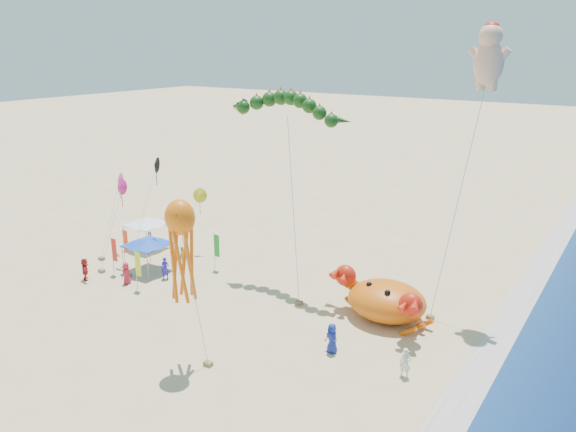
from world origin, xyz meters
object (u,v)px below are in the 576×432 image
at_px(crab_inflatable, 386,300).
at_px(canopy_white, 147,222).
at_px(octopus_kite, 181,243).
at_px(dragon_kite, 286,110).
at_px(cherub_kite, 489,56).
at_px(canopy_blue, 148,242).

relative_size(crab_inflatable, canopy_white, 2.16).
distance_m(crab_inflatable, octopus_kite, 14.75).
height_order(dragon_kite, cherub_kite, cherub_kite).
bearing_deg(octopus_kite, canopy_blue, 145.34).
bearing_deg(canopy_blue, octopus_kite, -34.66).
relative_size(cherub_kite, octopus_kite, 1.95).
bearing_deg(cherub_kite, canopy_white, -171.67).
bearing_deg(dragon_kite, octopus_kite, -81.63).
height_order(crab_inflatable, canopy_white, crab_inflatable).
height_order(octopus_kite, canopy_blue, octopus_kite).
bearing_deg(canopy_blue, crab_inflatable, 7.99).
distance_m(cherub_kite, canopy_white, 31.60).
xyz_separation_m(crab_inflatable, dragon_kite, (-9.50, 2.14, 11.79)).
bearing_deg(crab_inflatable, canopy_blue, -172.01).
bearing_deg(octopus_kite, dragon_kite, 98.37).
distance_m(crab_inflatable, canopy_blue, 19.96).
xyz_separation_m(crab_inflatable, canopy_white, (-23.84, 0.95, 1.03)).
height_order(cherub_kite, canopy_blue, cherub_kite).
bearing_deg(crab_inflatable, cherub_kite, 52.43).
distance_m(dragon_kite, cherub_kite, 14.20).
bearing_deg(dragon_kite, cherub_kite, 12.08).
xyz_separation_m(dragon_kite, octopus_kite, (1.96, -13.35, -5.87)).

